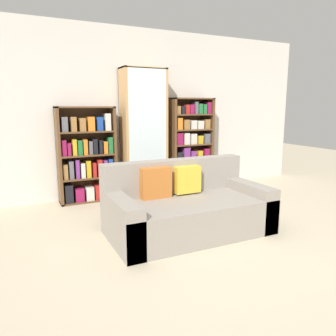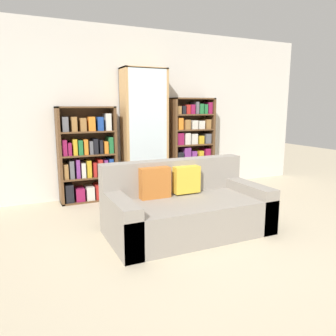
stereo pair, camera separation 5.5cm
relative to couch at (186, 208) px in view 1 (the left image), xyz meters
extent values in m
plane|color=beige|center=(0.12, -0.51, -0.28)|extent=(16.00, 16.00, 0.00)
cube|color=beige|center=(0.12, 2.00, 1.07)|extent=(6.61, 0.06, 2.70)
cube|color=gray|center=(0.00, -0.06, -0.08)|extent=(1.84, 0.96, 0.41)
cube|color=gray|center=(0.00, 0.32, 0.33)|extent=(1.84, 0.20, 0.41)
cube|color=gray|center=(-0.82, -0.06, -0.02)|extent=(0.20, 0.96, 0.53)
cube|color=gray|center=(0.82, -0.06, -0.02)|extent=(0.20, 0.96, 0.53)
cube|color=#B76628|center=(-0.32, 0.16, 0.31)|extent=(0.36, 0.12, 0.36)
cube|color=gold|center=(0.10, 0.16, 0.31)|extent=(0.32, 0.12, 0.32)
cube|color=brown|center=(-1.18, 1.79, 0.45)|extent=(0.04, 0.32, 1.46)
cube|color=brown|center=(-0.35, 1.79, 0.45)|extent=(0.04, 0.32, 1.46)
cube|color=brown|center=(-0.76, 1.79, 1.16)|extent=(0.87, 0.32, 0.02)
cube|color=brown|center=(-0.76, 1.79, -0.27)|extent=(0.87, 0.32, 0.02)
cube|color=brown|center=(-0.76, 1.94, 0.45)|extent=(0.87, 0.01, 1.46)
cube|color=brown|center=(-0.76, 1.79, 0.10)|extent=(0.79, 0.32, 0.02)
cube|color=brown|center=(-0.76, 1.79, 0.45)|extent=(0.79, 0.32, 0.02)
cube|color=brown|center=(-0.76, 1.79, 0.80)|extent=(0.79, 0.32, 0.02)
cube|color=black|center=(-1.07, 1.78, -0.12)|extent=(0.12, 0.24, 0.27)
cube|color=#8E1947|center=(-0.91, 1.78, -0.16)|extent=(0.13, 0.24, 0.20)
cube|color=beige|center=(-0.76, 1.78, -0.15)|extent=(0.12, 0.24, 0.21)
cube|color=#AD231E|center=(-0.61, 1.78, -0.14)|extent=(0.13, 0.24, 0.23)
cube|color=#8E1947|center=(-0.45, 1.78, -0.16)|extent=(0.11, 0.24, 0.19)
cube|color=olive|center=(-1.11, 1.78, 0.22)|extent=(0.07, 0.24, 0.23)
cube|color=#5B5B60|center=(-1.02, 1.78, 0.24)|extent=(0.06, 0.24, 0.27)
cube|color=#7A3384|center=(-0.93, 1.78, 0.25)|extent=(0.05, 0.24, 0.28)
cube|color=beige|center=(-0.85, 1.78, 0.22)|extent=(0.06, 0.24, 0.23)
cube|color=gold|center=(-0.76, 1.78, 0.24)|extent=(0.07, 0.24, 0.26)
cube|color=#AD231E|center=(-0.68, 1.78, 0.22)|extent=(0.05, 0.24, 0.22)
cube|color=#AD231E|center=(-0.59, 1.78, 0.24)|extent=(0.07, 0.24, 0.26)
cube|color=#7A3384|center=(-0.50, 1.78, 0.23)|extent=(0.05, 0.24, 0.25)
cube|color=#1E4293|center=(-0.42, 1.78, 0.24)|extent=(0.06, 0.24, 0.26)
cube|color=#8E1947|center=(-1.11, 1.78, 0.58)|extent=(0.07, 0.24, 0.23)
cube|color=#8E1947|center=(-1.03, 1.78, 0.55)|extent=(0.05, 0.24, 0.19)
cube|color=gold|center=(-0.95, 1.78, 0.58)|extent=(0.06, 0.24, 0.24)
cube|color=#237038|center=(-0.88, 1.78, 0.57)|extent=(0.06, 0.24, 0.22)
cube|color=orange|center=(-0.80, 1.78, 0.58)|extent=(0.06, 0.24, 0.23)
cube|color=#5B5B60|center=(-0.72, 1.78, 0.56)|extent=(0.05, 0.24, 0.20)
cube|color=black|center=(-0.65, 1.78, 0.58)|extent=(0.07, 0.24, 0.23)
cube|color=black|center=(-0.57, 1.78, 0.56)|extent=(0.05, 0.24, 0.21)
cube|color=orange|center=(-0.49, 1.78, 0.55)|extent=(0.06, 0.24, 0.18)
cube|color=#237038|center=(-0.41, 1.78, 0.58)|extent=(0.06, 0.24, 0.25)
cube|color=#5B5B60|center=(-1.08, 1.78, 0.92)|extent=(0.09, 0.24, 0.21)
cube|color=olive|center=(-0.95, 1.78, 0.92)|extent=(0.08, 0.24, 0.21)
cube|color=olive|center=(-0.82, 1.78, 0.91)|extent=(0.09, 0.24, 0.19)
cube|color=orange|center=(-0.70, 1.78, 0.92)|extent=(0.10, 0.24, 0.21)
cube|color=#1E4293|center=(-0.57, 1.78, 0.92)|extent=(0.09, 0.24, 0.21)
cube|color=beige|center=(-0.44, 1.78, 0.94)|extent=(0.08, 0.24, 0.26)
cube|color=tan|center=(-0.17, 1.77, 0.75)|extent=(0.04, 0.36, 2.05)
cube|color=tan|center=(0.51, 1.77, 0.75)|extent=(0.04, 0.36, 2.05)
cube|color=tan|center=(0.17, 1.77, 1.76)|extent=(0.71, 0.36, 0.02)
cube|color=tan|center=(0.17, 1.77, -0.27)|extent=(0.71, 0.36, 0.02)
cube|color=tan|center=(0.17, 1.94, 0.75)|extent=(0.71, 0.01, 2.05)
cube|color=silver|center=(0.17, 1.59, 0.75)|extent=(0.63, 0.01, 2.03)
cube|color=tan|center=(0.17, 1.77, 0.08)|extent=(0.63, 0.32, 0.02)
cube|color=tan|center=(0.17, 1.77, 0.41)|extent=(0.63, 0.32, 0.02)
cube|color=tan|center=(0.17, 1.77, 0.75)|extent=(0.63, 0.32, 0.02)
cube|color=tan|center=(0.17, 1.77, 1.08)|extent=(0.63, 0.32, 0.02)
cube|color=tan|center=(0.17, 1.77, 1.42)|extent=(0.63, 0.32, 0.02)
cylinder|color=silver|center=(-0.05, 1.75, -0.22)|extent=(0.01, 0.01, 0.07)
cone|color=silver|center=(-0.05, 1.75, -0.15)|extent=(0.09, 0.09, 0.08)
cylinder|color=silver|center=(0.10, 1.77, -0.22)|extent=(0.01, 0.01, 0.07)
cone|color=silver|center=(0.10, 1.77, -0.15)|extent=(0.09, 0.09, 0.08)
cylinder|color=silver|center=(0.24, 1.78, -0.22)|extent=(0.01, 0.01, 0.07)
cone|color=silver|center=(0.24, 1.78, -0.15)|extent=(0.09, 0.09, 0.08)
cylinder|color=silver|center=(0.39, 1.75, -0.22)|extent=(0.01, 0.01, 0.07)
cone|color=silver|center=(0.39, 1.75, -0.15)|extent=(0.09, 0.09, 0.08)
cylinder|color=silver|center=(-0.05, 1.75, 0.13)|extent=(0.01, 0.01, 0.09)
cone|color=silver|center=(-0.05, 1.75, 0.23)|extent=(0.09, 0.09, 0.11)
cylinder|color=silver|center=(0.10, 1.77, 0.13)|extent=(0.01, 0.01, 0.09)
cone|color=silver|center=(0.10, 1.77, 0.23)|extent=(0.09, 0.09, 0.11)
cylinder|color=silver|center=(0.24, 1.77, 0.13)|extent=(0.01, 0.01, 0.09)
cone|color=silver|center=(0.24, 1.77, 0.23)|extent=(0.09, 0.09, 0.11)
cylinder|color=silver|center=(0.39, 1.77, 0.13)|extent=(0.01, 0.01, 0.09)
cone|color=silver|center=(0.39, 1.77, 0.23)|extent=(0.09, 0.09, 0.11)
cylinder|color=silver|center=(-0.07, 1.75, 0.46)|extent=(0.01, 0.01, 0.06)
cone|color=silver|center=(-0.07, 1.75, 0.53)|extent=(0.08, 0.08, 0.08)
cylinder|color=silver|center=(0.05, 1.78, 0.46)|extent=(0.01, 0.01, 0.06)
cone|color=silver|center=(0.05, 1.78, 0.53)|extent=(0.08, 0.08, 0.08)
cylinder|color=silver|center=(0.17, 1.75, 0.46)|extent=(0.01, 0.01, 0.06)
cone|color=silver|center=(0.17, 1.75, 0.53)|extent=(0.08, 0.08, 0.08)
cylinder|color=silver|center=(0.29, 1.79, 0.46)|extent=(0.01, 0.01, 0.06)
cone|color=silver|center=(0.29, 1.79, 0.53)|extent=(0.08, 0.08, 0.08)
cylinder|color=silver|center=(0.41, 1.77, 0.46)|extent=(0.01, 0.01, 0.06)
cone|color=silver|center=(0.41, 1.77, 0.53)|extent=(0.08, 0.08, 0.08)
cylinder|color=silver|center=(-0.03, 1.77, 0.80)|extent=(0.01, 0.01, 0.08)
cone|color=silver|center=(-0.03, 1.77, 0.88)|extent=(0.09, 0.09, 0.10)
cylinder|color=silver|center=(0.17, 1.75, 0.80)|extent=(0.01, 0.01, 0.08)
cone|color=silver|center=(0.17, 1.75, 0.88)|extent=(0.09, 0.09, 0.10)
cylinder|color=silver|center=(0.37, 1.75, 0.80)|extent=(0.01, 0.01, 0.08)
cone|color=silver|center=(0.37, 1.75, 0.88)|extent=(0.09, 0.09, 0.10)
cylinder|color=silver|center=(-0.03, 1.78, 1.13)|extent=(0.01, 0.01, 0.07)
cone|color=silver|center=(-0.03, 1.78, 1.21)|extent=(0.09, 0.09, 0.09)
cylinder|color=silver|center=(0.17, 1.77, 1.13)|extent=(0.01, 0.01, 0.07)
cone|color=silver|center=(0.17, 1.77, 1.21)|extent=(0.09, 0.09, 0.09)
cylinder|color=silver|center=(0.37, 1.78, 1.13)|extent=(0.01, 0.01, 0.07)
cone|color=silver|center=(0.37, 1.78, 1.21)|extent=(0.09, 0.09, 0.09)
cylinder|color=silver|center=(-0.07, 1.77, 1.47)|extent=(0.01, 0.01, 0.09)
cone|color=silver|center=(-0.07, 1.77, 1.57)|extent=(0.08, 0.08, 0.11)
cylinder|color=silver|center=(0.05, 1.76, 1.47)|extent=(0.01, 0.01, 0.09)
cone|color=silver|center=(0.05, 1.76, 1.57)|extent=(0.08, 0.08, 0.11)
cylinder|color=silver|center=(0.17, 1.75, 1.47)|extent=(0.01, 0.01, 0.09)
cone|color=silver|center=(0.17, 1.75, 1.57)|extent=(0.08, 0.08, 0.11)
cylinder|color=silver|center=(0.29, 1.75, 1.47)|extent=(0.01, 0.01, 0.09)
cone|color=silver|center=(0.29, 1.75, 1.57)|extent=(0.08, 0.08, 0.11)
cylinder|color=silver|center=(0.41, 1.77, 1.47)|extent=(0.01, 0.01, 0.09)
cone|color=silver|center=(0.41, 1.77, 1.57)|extent=(0.08, 0.08, 0.11)
cube|color=brown|center=(0.69, 1.79, 0.52)|extent=(0.04, 0.32, 1.60)
cube|color=brown|center=(1.43, 1.79, 0.52)|extent=(0.04, 0.32, 1.60)
cube|color=brown|center=(1.06, 1.79, 1.31)|extent=(0.78, 0.32, 0.02)
cube|color=brown|center=(1.06, 1.79, -0.27)|extent=(0.78, 0.32, 0.02)
cube|color=brown|center=(1.06, 1.94, 0.52)|extent=(0.78, 0.01, 1.60)
cube|color=brown|center=(1.06, 1.79, 0.00)|extent=(0.70, 0.32, 0.02)
cube|color=brown|center=(1.06, 1.79, 0.26)|extent=(0.70, 0.32, 0.02)
cube|color=brown|center=(1.06, 1.79, 0.52)|extent=(0.70, 0.32, 0.02)
cube|color=brown|center=(1.06, 1.79, 0.78)|extent=(0.70, 0.32, 0.02)
cube|color=brown|center=(1.06, 1.79, 1.04)|extent=(0.70, 0.32, 0.02)
cube|color=olive|center=(0.78, 1.78, -0.18)|extent=(0.09, 0.24, 0.16)
cube|color=beige|center=(0.92, 1.78, -0.16)|extent=(0.09, 0.24, 0.20)
cube|color=olive|center=(1.06, 1.78, -0.15)|extent=(0.10, 0.24, 0.20)
cube|color=#1E4293|center=(1.19, 1.78, -0.16)|extent=(0.08, 0.24, 0.19)
cube|color=#237038|center=(1.33, 1.78, -0.16)|extent=(0.11, 0.24, 0.20)
cube|color=beige|center=(0.79, 1.78, 0.12)|extent=(0.12, 0.24, 0.20)
cube|color=#7A3384|center=(0.92, 1.78, 0.09)|extent=(0.11, 0.24, 0.15)
cube|color=orange|center=(1.06, 1.78, 0.09)|extent=(0.11, 0.24, 0.15)
cube|color=#5B5B60|center=(1.20, 1.78, 0.09)|extent=(0.12, 0.24, 0.14)
cube|color=olive|center=(1.33, 1.78, 0.11)|extent=(0.09, 0.24, 0.20)
cube|color=black|center=(0.79, 1.78, 0.34)|extent=(0.11, 0.24, 0.13)
cube|color=#7A3384|center=(0.93, 1.78, 0.38)|extent=(0.12, 0.24, 0.20)
cube|color=#7A3384|center=(1.06, 1.78, 0.34)|extent=(0.09, 0.24, 0.13)
cube|color=gold|center=(1.20, 1.78, 0.34)|extent=(0.09, 0.24, 0.13)
cube|color=#8E1947|center=(1.33, 1.78, 0.35)|extent=(0.10, 0.24, 0.16)
cube|color=#8E1947|center=(0.79, 1.78, 0.63)|extent=(0.12, 0.24, 0.20)
cube|color=beige|center=(0.92, 1.78, 0.63)|extent=(0.10, 0.24, 0.20)
cube|color=beige|center=(1.06, 1.78, 0.62)|extent=(0.11, 0.24, 0.18)
cube|color=gold|center=(1.20, 1.78, 0.60)|extent=(0.10, 0.24, 0.14)
cube|color=#5B5B60|center=(1.33, 1.78, 0.62)|extent=(0.11, 0.24, 0.17)
cube|color=orange|center=(0.79, 1.78, 0.89)|extent=(0.09, 0.24, 0.20)
cube|color=olive|center=(0.92, 1.78, 0.87)|extent=(0.10, 0.24, 0.16)
cube|color=beige|center=(1.06, 1.78, 0.87)|extent=(0.10, 0.24, 0.15)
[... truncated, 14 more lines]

